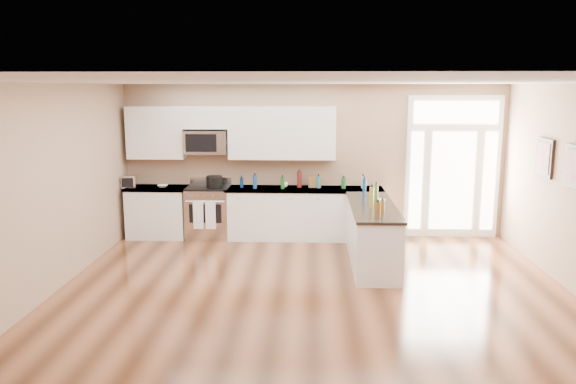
{
  "coord_description": "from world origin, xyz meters",
  "views": [
    {
      "loc": [
        -0.03,
        -6.33,
        2.74
      ],
      "look_at": [
        -0.38,
        2.0,
        1.18
      ],
      "focal_mm": 35.0,
      "sensor_mm": 36.0,
      "label": 1
    }
  ],
  "objects_px": {
    "kitchen_range": "(209,212)",
    "toaster_oven": "(129,182)",
    "peninsula_cabinet": "(372,236)",
    "stockpot": "(214,181)"
  },
  "relations": [
    {
      "from": "stockpot",
      "to": "peninsula_cabinet",
      "type": "bearing_deg",
      "value": -27.14
    },
    {
      "from": "kitchen_range",
      "to": "toaster_oven",
      "type": "bearing_deg",
      "value": -176.95
    },
    {
      "from": "peninsula_cabinet",
      "to": "kitchen_range",
      "type": "bearing_deg",
      "value": 153.04
    },
    {
      "from": "peninsula_cabinet",
      "to": "toaster_oven",
      "type": "relative_size",
      "value": 8.98
    },
    {
      "from": "peninsula_cabinet",
      "to": "toaster_oven",
      "type": "xyz_separation_m",
      "value": [
        -4.28,
        1.37,
        0.62
      ]
    },
    {
      "from": "kitchen_range",
      "to": "stockpot",
      "type": "height_order",
      "value": "stockpot"
    },
    {
      "from": "kitchen_range",
      "to": "stockpot",
      "type": "relative_size",
      "value": 3.71
    },
    {
      "from": "peninsula_cabinet",
      "to": "stockpot",
      "type": "xyz_separation_m",
      "value": [
        -2.72,
        1.39,
        0.63
      ]
    },
    {
      "from": "peninsula_cabinet",
      "to": "stockpot",
      "type": "relative_size",
      "value": 7.98
    },
    {
      "from": "kitchen_range",
      "to": "stockpot",
      "type": "distance_m",
      "value": 0.6
    }
  ]
}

